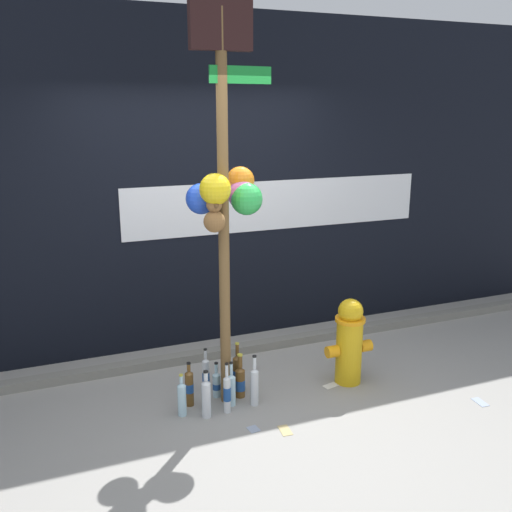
{
  "coord_description": "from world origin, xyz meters",
  "views": [
    {
      "loc": [
        -1.43,
        -3.67,
        2.29
      ],
      "look_at": [
        0.12,
        0.23,
        1.18
      ],
      "focal_mm": 39.72,
      "sensor_mm": 36.0,
      "label": 1
    }
  ],
  "objects": [
    {
      "name": "ground_plane",
      "position": [
        0.0,
        0.0,
        0.0
      ],
      "size": [
        14.0,
        14.0,
        0.0
      ],
      "primitive_type": "plane",
      "color": "gray"
    },
    {
      "name": "building_wall",
      "position": [
        0.0,
        1.55,
        1.57
      ],
      "size": [
        10.0,
        0.21,
        3.14
      ],
      "color": "black",
      "rests_on": "ground_plane"
    },
    {
      "name": "curb_strip",
      "position": [
        0.0,
        1.04,
        0.04
      ],
      "size": [
        8.0,
        0.12,
        0.08
      ],
      "primitive_type": "cube",
      "color": "slate",
      "rests_on": "ground_plane"
    },
    {
      "name": "memorial_post",
      "position": [
        -0.11,
        0.25,
        1.78
      ],
      "size": [
        0.63,
        0.42,
        3.02
      ],
      "color": "brown",
      "rests_on": "ground_plane"
    },
    {
      "name": "fire_hydrant",
      "position": [
        0.93,
        0.15,
        0.38
      ],
      "size": [
        0.42,
        0.25,
        0.75
      ],
      "color": "gold",
      "rests_on": "ground_plane"
    },
    {
      "name": "bottle_0",
      "position": [
        -0.36,
        0.05,
        0.16
      ],
      "size": [
        0.07,
        0.07,
        0.38
      ],
      "color": "silver",
      "rests_on": "ground_plane"
    },
    {
      "name": "bottle_1",
      "position": [
        0.0,
        0.36,
        0.16
      ],
      "size": [
        0.08,
        0.08,
        0.43
      ],
      "color": "brown",
      "rests_on": "ground_plane"
    },
    {
      "name": "bottle_2",
      "position": [
        -0.33,
        0.17,
        0.12
      ],
      "size": [
        0.06,
        0.06,
        0.31
      ],
      "color": "#B2DBEA",
      "rests_on": "ground_plane"
    },
    {
      "name": "bottle_3",
      "position": [
        -0.02,
        0.25,
        0.14
      ],
      "size": [
        0.08,
        0.08,
        0.37
      ],
      "color": "brown",
      "rests_on": "ground_plane"
    },
    {
      "name": "bottle_4",
      "position": [
        -0.23,
        0.49,
        0.14
      ],
      "size": [
        0.06,
        0.06,
        0.36
      ],
      "color": "silver",
      "rests_on": "ground_plane"
    },
    {
      "name": "bottle_5",
      "position": [
        -0.19,
        0.06,
        0.16
      ],
      "size": [
        0.06,
        0.06,
        0.41
      ],
      "color": "silver",
      "rests_on": "ground_plane"
    },
    {
      "name": "bottle_6",
      "position": [
        -0.1,
        0.3,
        0.15
      ],
      "size": [
        0.07,
        0.07,
        0.38
      ],
      "color": "#93CCE0",
      "rests_on": "ground_plane"
    },
    {
      "name": "bottle_7",
      "position": [
        -0.19,
        0.32,
        0.11
      ],
      "size": [
        0.07,
        0.07,
        0.3
      ],
      "color": "#B2DBEA",
      "rests_on": "ground_plane"
    },
    {
      "name": "bottle_8",
      "position": [
        -0.43,
        0.27,
        0.16
      ],
      "size": [
        0.07,
        0.07,
        0.37
      ],
      "color": "brown",
      "rests_on": "ground_plane"
    },
    {
      "name": "bottle_9",
      "position": [
        -0.12,
        0.15,
        0.14
      ],
      "size": [
        0.07,
        0.07,
        0.37
      ],
      "color": "#B2DBEA",
      "rests_on": "ground_plane"
    },
    {
      "name": "bottle_10",
      "position": [
        -0.53,
        0.14,
        0.14
      ],
      "size": [
        0.07,
        0.07,
        0.34
      ],
      "color": "#B2DBEA",
      "rests_on": "ground_plane"
    },
    {
      "name": "bottle_11",
      "position": [
        0.05,
        0.09,
        0.17
      ],
      "size": [
        0.06,
        0.06,
        0.42
      ],
      "color": "silver",
      "rests_on": "ground_plane"
    },
    {
      "name": "litter_0",
      "position": [
        1.74,
        -0.55,
        0.0
      ],
      "size": [
        0.08,
        0.15,
        0.01
      ],
      "primitive_type": "cube",
      "rotation": [
        0.0,
        0.0,
        1.5
      ],
      "color": "#8C99B2",
      "rests_on": "ground_plane"
    },
    {
      "name": "litter_1",
      "position": [
        0.12,
        -0.34,
        0.0
      ],
      "size": [
        0.09,
        0.15,
        0.01
      ],
      "primitive_type": "cube",
      "rotation": [
        0.0,
        0.0,
        1.48
      ],
      "color": "tan",
      "rests_on": "ground_plane"
    },
    {
      "name": "litter_2",
      "position": [
        -0.09,
        -0.24,
        0.0
      ],
      "size": [
        0.09,
        0.1,
        0.01
      ],
      "primitive_type": "cube",
      "rotation": [
        0.0,
        0.0,
        1.69
      ],
      "color": "#8C99B2",
      "rests_on": "ground_plane"
    },
    {
      "name": "litter_3",
      "position": [
        0.76,
        0.14,
        0.0
      ],
      "size": [
        0.15,
        0.1,
        0.01
      ],
      "primitive_type": "cube",
      "rotation": [
        0.0,
        0.0,
        0.22
      ],
      "color": "silver",
      "rests_on": "ground_plane"
    }
  ]
}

